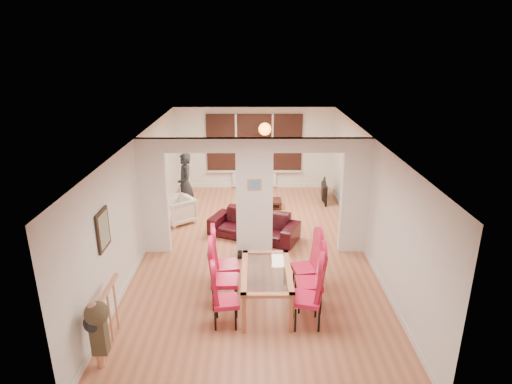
{
  "coord_description": "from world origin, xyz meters",
  "views": [
    {
      "loc": [
        -0.01,
        -8.77,
        4.48
      ],
      "look_at": [
        0.04,
        0.6,
        1.2
      ],
      "focal_mm": 30.0,
      "sensor_mm": 36.0,
      "label": 1
    }
  ],
  "objects_px": {
    "dining_chair_la": "(226,297)",
    "bowl": "(268,199)",
    "dining_chair_lc": "(226,261)",
    "television": "(321,191)",
    "dining_chair_rb": "(309,279)",
    "armchair": "(178,210)",
    "bottle": "(258,194)",
    "dining_table": "(266,289)",
    "dining_chair_lb": "(225,276)",
    "dining_chair_rc": "(305,265)",
    "sofa": "(254,225)",
    "person": "(185,184)",
    "coffee_table": "(264,204)",
    "dining_chair_ra": "(307,294)"
  },
  "relations": [
    {
      "from": "dining_chair_rc",
      "to": "sofa",
      "type": "bearing_deg",
      "value": 101.24
    },
    {
      "from": "dining_table",
      "to": "dining_chair_lc",
      "type": "distance_m",
      "value": 0.98
    },
    {
      "from": "dining_chair_rb",
      "to": "armchair",
      "type": "height_order",
      "value": "dining_chair_rb"
    },
    {
      "from": "dining_table",
      "to": "bottle",
      "type": "bearing_deg",
      "value": 91.19
    },
    {
      "from": "dining_table",
      "to": "person",
      "type": "relative_size",
      "value": 0.9
    },
    {
      "from": "sofa",
      "to": "person",
      "type": "bearing_deg",
      "value": 164.11
    },
    {
      "from": "bowl",
      "to": "dining_chair_lc",
      "type": "bearing_deg",
      "value": -102.38
    },
    {
      "from": "dining_chair_lb",
      "to": "dining_chair_rc",
      "type": "bearing_deg",
      "value": 14.56
    },
    {
      "from": "sofa",
      "to": "television",
      "type": "xyz_separation_m",
      "value": [
        2.02,
        2.52,
        -0.01
      ]
    },
    {
      "from": "dining_chair_la",
      "to": "bowl",
      "type": "bearing_deg",
      "value": 71.62
    },
    {
      "from": "person",
      "to": "bowl",
      "type": "relative_size",
      "value": 8.67
    },
    {
      "from": "dining_chair_rb",
      "to": "bowl",
      "type": "bearing_deg",
      "value": 96.72
    },
    {
      "from": "dining_table",
      "to": "person",
      "type": "bearing_deg",
      "value": 115.22
    },
    {
      "from": "dining_chair_rc",
      "to": "television",
      "type": "distance_m",
      "value": 5.07
    },
    {
      "from": "dining_chair_la",
      "to": "dining_chair_lc",
      "type": "relative_size",
      "value": 0.88
    },
    {
      "from": "sofa",
      "to": "television",
      "type": "bearing_deg",
      "value": 74.31
    },
    {
      "from": "coffee_table",
      "to": "bowl",
      "type": "distance_m",
      "value": 0.19
    },
    {
      "from": "dining_chair_lb",
      "to": "sofa",
      "type": "height_order",
      "value": "dining_chair_lb"
    },
    {
      "from": "person",
      "to": "bottle",
      "type": "xyz_separation_m",
      "value": [
        1.97,
        0.58,
        -0.49
      ]
    },
    {
      "from": "dining_chair_ra",
      "to": "television",
      "type": "height_order",
      "value": "dining_chair_ra"
    },
    {
      "from": "dining_chair_lc",
      "to": "bottle",
      "type": "relative_size",
      "value": 4.28
    },
    {
      "from": "dining_chair_la",
      "to": "dining_chair_lb",
      "type": "distance_m",
      "value": 0.57
    },
    {
      "from": "coffee_table",
      "to": "bowl",
      "type": "relative_size",
      "value": 5.09
    },
    {
      "from": "armchair",
      "to": "bottle",
      "type": "xyz_separation_m",
      "value": [
        2.1,
        1.17,
        0.02
      ]
    },
    {
      "from": "dining_chair_lb",
      "to": "bowl",
      "type": "bearing_deg",
      "value": 77.61
    },
    {
      "from": "dining_table",
      "to": "bottle",
      "type": "height_order",
      "value": "dining_table"
    },
    {
      "from": "sofa",
      "to": "coffee_table",
      "type": "xyz_separation_m",
      "value": [
        0.29,
        1.96,
        -0.2
      ]
    },
    {
      "from": "dining_chair_la",
      "to": "dining_chair_ra",
      "type": "distance_m",
      "value": 1.33
    },
    {
      "from": "dining_chair_la",
      "to": "television",
      "type": "height_order",
      "value": "dining_chair_la"
    },
    {
      "from": "dining_table",
      "to": "television",
      "type": "distance_m",
      "value": 5.72
    },
    {
      "from": "dining_chair_lc",
      "to": "bottle",
      "type": "height_order",
      "value": "dining_chair_lc"
    },
    {
      "from": "person",
      "to": "dining_chair_ra",
      "type": "bearing_deg",
      "value": 7.4
    },
    {
      "from": "dining_chair_rb",
      "to": "television",
      "type": "xyz_separation_m",
      "value": [
        1.04,
        5.46,
        -0.27
      ]
    },
    {
      "from": "dining_chair_lc",
      "to": "television",
      "type": "xyz_separation_m",
      "value": [
        2.54,
        4.83,
        -0.29
      ]
    },
    {
      "from": "armchair",
      "to": "bottle",
      "type": "distance_m",
      "value": 2.41
    },
    {
      "from": "dining_chair_rb",
      "to": "armchair",
      "type": "xyz_separation_m",
      "value": [
        -2.96,
        3.84,
        -0.22
      ]
    },
    {
      "from": "sofa",
      "to": "armchair",
      "type": "relative_size",
      "value": 2.82
    },
    {
      "from": "dining_chair_lb",
      "to": "person",
      "type": "bearing_deg",
      "value": 105.6
    },
    {
      "from": "armchair",
      "to": "dining_chair_la",
      "type": "bearing_deg",
      "value": -17.11
    },
    {
      "from": "dining_table",
      "to": "armchair",
      "type": "relative_size",
      "value": 2.03
    },
    {
      "from": "bowl",
      "to": "dining_chair_rb",
      "type": "bearing_deg",
      "value": -83.35
    },
    {
      "from": "dining_chair_rc",
      "to": "bottle",
      "type": "bearing_deg",
      "value": 90.19
    },
    {
      "from": "dining_chair_rc",
      "to": "armchair",
      "type": "distance_m",
      "value": 4.46
    },
    {
      "from": "person",
      "to": "dining_chair_rb",
      "type": "bearing_deg",
      "value": 11.01
    },
    {
      "from": "armchair",
      "to": "dining_chair_rc",
      "type": "bearing_deg",
      "value": 4.94
    },
    {
      "from": "sofa",
      "to": "bottle",
      "type": "height_order",
      "value": "sofa"
    },
    {
      "from": "dining_chair_lb",
      "to": "television",
      "type": "bearing_deg",
      "value": 63.28
    },
    {
      "from": "dining_chair_rb",
      "to": "bottle",
      "type": "height_order",
      "value": "dining_chair_rb"
    },
    {
      "from": "sofa",
      "to": "dining_chair_rc",
      "type": "bearing_deg",
      "value": -45.29
    },
    {
      "from": "dining_chair_lc",
      "to": "television",
      "type": "distance_m",
      "value": 5.47
    }
  ]
}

